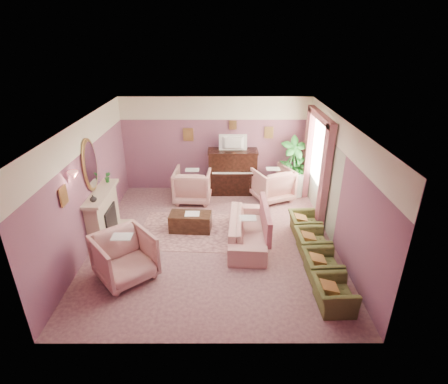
{
  "coord_description": "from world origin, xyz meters",
  "views": [
    {
      "loc": [
        0.23,
        -6.98,
        4.47
      ],
      "look_at": [
        0.24,
        0.4,
        1.05
      ],
      "focal_mm": 28.0,
      "sensor_mm": 36.0,
      "label": 1
    }
  ],
  "objects_px": {
    "floral_armchair_front": "(124,255)",
    "olive_chair_c": "(312,240)",
    "coffee_table": "(191,222)",
    "olive_chair_a": "(334,291)",
    "piano": "(233,172)",
    "side_table": "(296,183)",
    "floral_armchair_right": "(272,182)",
    "olive_chair_d": "(304,221)",
    "television": "(233,142)",
    "floral_armchair_left": "(193,183)",
    "sofa": "(248,225)",
    "olive_chair_b": "(322,263)"
  },
  "relations": [
    {
      "from": "floral_armchair_right",
      "to": "olive_chair_a",
      "type": "xyz_separation_m",
      "value": [
        0.53,
        -4.38,
        -0.19
      ]
    },
    {
      "from": "olive_chair_d",
      "to": "sofa",
      "type": "bearing_deg",
      "value": -166.33
    },
    {
      "from": "floral_armchair_left",
      "to": "coffee_table",
      "type": "bearing_deg",
      "value": -87.65
    },
    {
      "from": "coffee_table",
      "to": "olive_chair_b",
      "type": "distance_m",
      "value": 3.28
    },
    {
      "from": "television",
      "to": "olive_chair_c",
      "type": "distance_m",
      "value": 3.79
    },
    {
      "from": "piano",
      "to": "side_table",
      "type": "bearing_deg",
      "value": -4.7
    },
    {
      "from": "floral_armchair_right",
      "to": "television",
      "type": "bearing_deg",
      "value": 159.36
    },
    {
      "from": "floral_armchair_left",
      "to": "olive_chair_c",
      "type": "distance_m",
      "value": 3.87
    },
    {
      "from": "floral_armchair_front",
      "to": "floral_armchair_right",
      "type": "bearing_deg",
      "value": 47.01
    },
    {
      "from": "coffee_table",
      "to": "olive_chair_b",
      "type": "bearing_deg",
      "value": -33.29
    },
    {
      "from": "floral_armchair_right",
      "to": "olive_chair_d",
      "type": "height_order",
      "value": "floral_armchair_right"
    },
    {
      "from": "television",
      "to": "olive_chair_b",
      "type": "relative_size",
      "value": 1.03
    },
    {
      "from": "piano",
      "to": "floral_armchair_front",
      "type": "relative_size",
      "value": 1.33
    },
    {
      "from": "floral_armchair_right",
      "to": "side_table",
      "type": "xyz_separation_m",
      "value": [
        0.77,
        0.32,
        -0.18
      ]
    },
    {
      "from": "floral_armchair_right",
      "to": "floral_armchair_front",
      "type": "bearing_deg",
      "value": -132.99
    },
    {
      "from": "piano",
      "to": "floral_armchair_front",
      "type": "xyz_separation_m",
      "value": [
        -2.2,
        -4.03,
        -0.12
      ]
    },
    {
      "from": "piano",
      "to": "olive_chair_a",
      "type": "xyz_separation_m",
      "value": [
        1.66,
        -4.85,
        -0.31
      ]
    },
    {
      "from": "coffee_table",
      "to": "floral_armchair_right",
      "type": "xyz_separation_m",
      "value": [
        2.2,
        1.76,
        0.3
      ]
    },
    {
      "from": "olive_chair_a",
      "to": "sofa",
      "type": "bearing_deg",
      "value": 122.95
    },
    {
      "from": "olive_chair_b",
      "to": "side_table",
      "type": "height_order",
      "value": "side_table"
    },
    {
      "from": "sofa",
      "to": "floral_armchair_left",
      "type": "bearing_deg",
      "value": 123.36
    },
    {
      "from": "floral_armchair_left",
      "to": "olive_chair_a",
      "type": "height_order",
      "value": "floral_armchair_left"
    },
    {
      "from": "olive_chair_c",
      "to": "olive_chair_d",
      "type": "bearing_deg",
      "value": 90.0
    },
    {
      "from": "coffee_table",
      "to": "olive_chair_a",
      "type": "bearing_deg",
      "value": -43.72
    },
    {
      "from": "television",
      "to": "floral_armchair_right",
      "type": "xyz_separation_m",
      "value": [
        1.12,
        -0.42,
        -1.07
      ]
    },
    {
      "from": "olive_chair_d",
      "to": "side_table",
      "type": "xyz_separation_m",
      "value": [
        0.23,
        2.23,
        0.01
      ]
    },
    {
      "from": "television",
      "to": "floral_armchair_front",
      "type": "relative_size",
      "value": 0.76
    },
    {
      "from": "floral_armchair_right",
      "to": "side_table",
      "type": "height_order",
      "value": "floral_armchair_right"
    },
    {
      "from": "sofa",
      "to": "olive_chair_b",
      "type": "xyz_separation_m",
      "value": [
        1.38,
        -1.3,
        -0.1
      ]
    },
    {
      "from": "floral_armchair_front",
      "to": "olive_chair_c",
      "type": "distance_m",
      "value": 3.95
    },
    {
      "from": "floral_armchair_front",
      "to": "side_table",
      "type": "xyz_separation_m",
      "value": [
        4.09,
        3.88,
        -0.18
      ]
    },
    {
      "from": "coffee_table",
      "to": "floral_armchair_front",
      "type": "height_order",
      "value": "floral_armchair_front"
    },
    {
      "from": "television",
      "to": "sofa",
      "type": "relative_size",
      "value": 0.38
    },
    {
      "from": "floral_armchair_left",
      "to": "olive_chair_d",
      "type": "distance_m",
      "value": 3.36
    },
    {
      "from": "coffee_table",
      "to": "olive_chair_a",
      "type": "xyz_separation_m",
      "value": [
        2.74,
        -2.62,
        0.11
      ]
    },
    {
      "from": "television",
      "to": "floral_armchair_left",
      "type": "bearing_deg",
      "value": -156.28
    },
    {
      "from": "floral_armchair_right",
      "to": "olive_chair_d",
      "type": "bearing_deg",
      "value": -74.44
    },
    {
      "from": "olive_chair_c",
      "to": "sofa",
      "type": "bearing_deg",
      "value": 160.6
    },
    {
      "from": "floral_armchair_left",
      "to": "floral_armchair_right",
      "type": "height_order",
      "value": "same"
    },
    {
      "from": "television",
      "to": "side_table",
      "type": "height_order",
      "value": "television"
    },
    {
      "from": "television",
      "to": "side_table",
      "type": "relative_size",
      "value": 1.14
    },
    {
      "from": "sofa",
      "to": "floral_armchair_front",
      "type": "distance_m",
      "value": 2.8
    },
    {
      "from": "television",
      "to": "sofa",
      "type": "distance_m",
      "value": 2.93
    },
    {
      "from": "olive_chair_a",
      "to": "olive_chair_b",
      "type": "bearing_deg",
      "value": 90.0
    },
    {
      "from": "floral_armchair_front",
      "to": "olive_chair_c",
      "type": "xyz_separation_m",
      "value": [
        3.85,
        0.82,
        -0.19
      ]
    },
    {
      "from": "olive_chair_c",
      "to": "olive_chair_d",
      "type": "xyz_separation_m",
      "value": [
        0.0,
        0.82,
        0.0
      ]
    },
    {
      "from": "coffee_table",
      "to": "side_table",
      "type": "distance_m",
      "value": 3.63
    },
    {
      "from": "olive_chair_c",
      "to": "side_table",
      "type": "height_order",
      "value": "side_table"
    },
    {
      "from": "floral_armchair_right",
      "to": "side_table",
      "type": "distance_m",
      "value": 0.85
    },
    {
      "from": "piano",
      "to": "side_table",
      "type": "relative_size",
      "value": 2.0
    }
  ]
}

